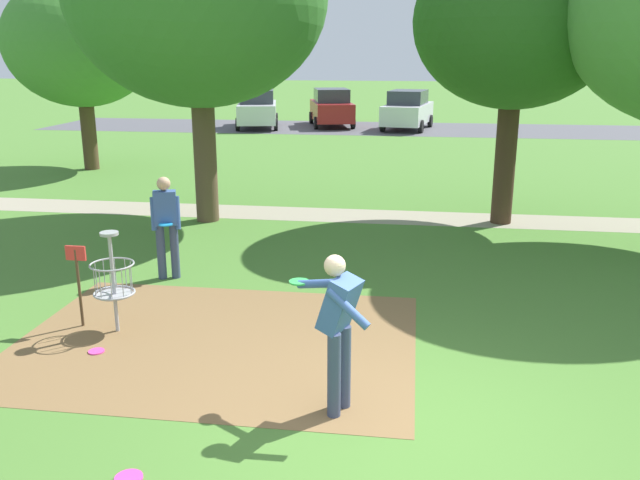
{
  "coord_description": "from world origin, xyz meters",
  "views": [
    {
      "loc": [
        0.16,
        -5.9,
        3.65
      ],
      "look_at": [
        -1.15,
        3.29,
        1.0
      ],
      "focal_mm": 37.26,
      "sensor_mm": 36.0,
      "label": 1
    }
  ],
  "objects": [
    {
      "name": "frisbee_far_left",
      "position": [
        -2.24,
        -1.13,
        0.01
      ],
      "size": [
        0.25,
        0.25,
        0.02
      ],
      "primitive_type": "cylinder",
      "color": "#E53D99",
      "rests_on": "ground"
    },
    {
      "name": "player_throwing",
      "position": [
        -3.81,
        4.12,
        0.97
      ],
      "size": [
        0.5,
        0.44,
        1.71
      ],
      "color": "#384260",
      "rests_on": "ground"
    },
    {
      "name": "ground_plane",
      "position": [
        0.0,
        0.0,
        0.0
      ],
      "size": [
        160.0,
        160.0,
        0.0
      ],
      "primitive_type": "plane",
      "color": "#47752D"
    },
    {
      "name": "parked_car_leftmost",
      "position": [
        -7.54,
        26.29,
        0.92
      ],
      "size": [
        2.6,
        4.47,
        1.84
      ],
      "color": "silver",
      "rests_on": "ground"
    },
    {
      "name": "frisbee_by_tee",
      "position": [
        -4.51,
        3.2,
        0.01
      ],
      "size": [
        0.26,
        0.26,
        0.02
      ],
      "primitive_type": "cylinder",
      "color": "#E53D99",
      "rests_on": "ground"
    },
    {
      "name": "player_foreground_watching",
      "position": [
        -0.54,
        0.3,
        0.99
      ],
      "size": [
        0.93,
        0.83,
        1.71
      ],
      "color": "#384260",
      "rests_on": "ground"
    },
    {
      "name": "tree_near_left",
      "position": [
        -10.06,
        13.94,
        3.88
      ],
      "size": [
        4.55,
        4.55,
        5.83
      ],
      "color": "#4C3823",
      "rests_on": "ground"
    },
    {
      "name": "tree_mid_right",
      "position": [
        2.1,
        8.72,
        4.21
      ],
      "size": [
        4.18,
        4.18,
        6.01
      ],
      "color": "#422D1E",
      "rests_on": "ground"
    },
    {
      "name": "parking_lot_strip",
      "position": [
        0.0,
        26.84,
        0.0
      ],
      "size": [
        36.0,
        6.0,
        0.01
      ],
      "primitive_type": "cube",
      "color": "#4C4C51",
      "rests_on": "ground"
    },
    {
      "name": "parked_car_center_left",
      "position": [
        -4.04,
        27.54,
        0.92
      ],
      "size": [
        2.76,
        4.51,
        1.84
      ],
      "color": "maroon",
      "rests_on": "ground"
    },
    {
      "name": "parked_car_center_right",
      "position": [
        -0.25,
        26.62,
        0.92
      ],
      "size": [
        2.52,
        4.45,
        1.84
      ],
      "color": "silver",
      "rests_on": "ground"
    },
    {
      "name": "frisbee_mid_grass",
      "position": [
        -3.71,
        1.26,
        0.01
      ],
      "size": [
        0.2,
        0.2,
        0.02
      ],
      "primitive_type": "cylinder",
      "color": "#E53D99",
      "rests_on": "ground"
    },
    {
      "name": "dirt_tee_pad",
      "position": [
        -2.31,
        1.79,
        0.0
      ],
      "size": [
        5.16,
        3.88,
        0.01
      ],
      "primitive_type": "cube",
      "color": "brown",
      "rests_on": "ground"
    },
    {
      "name": "disc_golf_basket",
      "position": [
        -3.79,
        1.93,
        0.75
      ],
      "size": [
        0.98,
        0.58,
        1.39
      ],
      "color": "#9E9EA3",
      "rests_on": "ground"
    },
    {
      "name": "gravel_path",
      "position": [
        0.0,
        8.87,
        0.0
      ],
      "size": [
        40.0,
        1.33,
        0.0
      ],
      "primitive_type": "cube",
      "color": "gray",
      "rests_on": "ground"
    }
  ]
}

